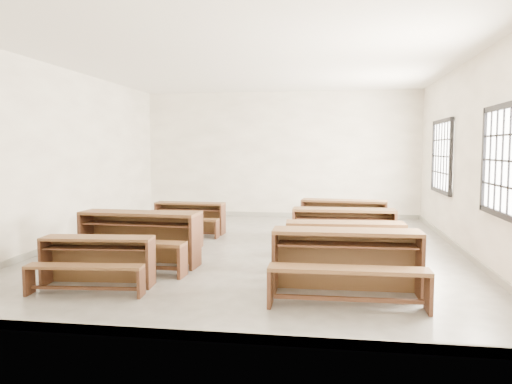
# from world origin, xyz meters

# --- Properties ---
(room) EXTENTS (8.50, 8.50, 3.20)m
(room) POSITION_xyz_m (0.09, 0.00, 2.14)
(room) COLOR gray
(room) RESTS_ON ground
(desk_set_0) EXTENTS (1.47, 0.85, 0.63)m
(desk_set_0) POSITION_xyz_m (-1.64, -2.69, 0.37)
(desk_set_0) COLOR brown
(desk_set_0) RESTS_ON ground
(desk_set_1) EXTENTS (1.85, 1.03, 0.81)m
(desk_set_1) POSITION_xyz_m (-1.55, -1.53, 0.47)
(desk_set_1) COLOR brown
(desk_set_1) RESTS_ON ground
(desk_set_2) EXTENTS (1.46, 0.82, 0.64)m
(desk_set_2) POSITION_xyz_m (-1.68, -0.15, 0.37)
(desk_set_2) COLOR brown
(desk_set_2) RESTS_ON ground
(desk_set_3) EXTENTS (1.46, 0.81, 0.64)m
(desk_set_3) POSITION_xyz_m (-1.59, 1.32, 0.38)
(desk_set_3) COLOR brown
(desk_set_3) RESTS_ON ground
(desk_set_4) EXTENTS (1.77, 0.93, 0.79)m
(desk_set_4) POSITION_xyz_m (1.48, -2.63, 0.46)
(desk_set_4) COLOR brown
(desk_set_4) RESTS_ON ground
(desk_set_5) EXTENTS (1.68, 0.94, 0.73)m
(desk_set_5) POSITION_xyz_m (1.49, -1.62, 0.43)
(desk_set_5) COLOR brown
(desk_set_5) RESTS_ON ground
(desk_set_6) EXTENTS (1.70, 0.89, 0.76)m
(desk_set_6) POSITION_xyz_m (1.50, -0.25, 0.44)
(desk_set_6) COLOR brown
(desk_set_6) RESTS_ON ground
(desk_set_7) EXTENTS (1.75, 1.05, 0.75)m
(desk_set_7) POSITION_xyz_m (1.54, 1.30, 0.44)
(desk_set_7) COLOR brown
(desk_set_7) RESTS_ON ground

